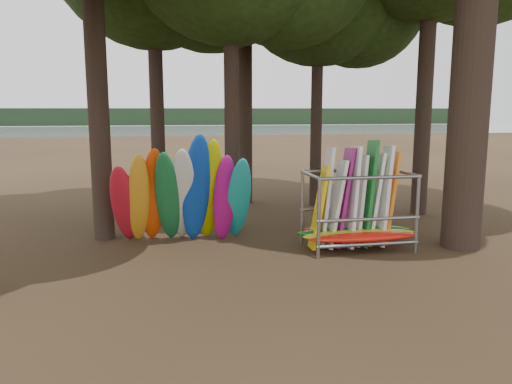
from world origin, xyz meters
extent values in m
plane|color=#47331E|center=(0.00, 0.00, 0.00)|extent=(120.00, 120.00, 0.00)
plane|color=gray|center=(0.00, 60.00, 0.00)|extent=(160.00, 160.00, 0.00)
cube|color=black|center=(0.00, 110.00, 2.00)|extent=(160.00, 4.00, 4.00)
cylinder|color=black|center=(-4.99, 2.64, 6.47)|extent=(0.58, 0.58, 12.93)
cylinder|color=black|center=(-3.42, 5.45, 5.27)|extent=(0.47, 0.47, 10.53)
cylinder|color=black|center=(-0.06, 7.52, 6.02)|extent=(0.56, 0.56, 12.04)
cylinder|color=black|center=(2.49, 6.42, 4.93)|extent=(0.43, 0.43, 9.86)
cylinder|color=black|center=(-1.20, 3.24, 5.20)|extent=(0.43, 0.43, 10.39)
cylinder|color=black|center=(5.63, 4.17, 6.18)|extent=(0.55, 0.55, 12.36)
ellipsoid|color=red|center=(-4.33, 1.68, 1.13)|extent=(0.86, 1.82, 2.44)
ellipsoid|color=orange|center=(-3.94, 1.52, 1.28)|extent=(0.77, 1.85, 2.72)
ellipsoid|color=#DD3F0C|center=(-3.56, 1.68, 1.35)|extent=(0.87, 1.69, 2.83)
ellipsoid|color=#166434|center=(-3.18, 1.51, 1.31)|extent=(0.84, 1.93, 2.78)
ellipsoid|color=silver|center=(-2.80, 1.54, 1.35)|extent=(0.70, 1.90, 2.82)
ellipsoid|color=#0C379B|center=(-2.41, 1.45, 1.53)|extent=(0.95, 1.59, 3.16)
ellipsoid|color=#AAB608|center=(-2.03, 1.64, 1.46)|extent=(0.82, 1.64, 3.03)
ellipsoid|color=#8F0D61|center=(-1.65, 1.48, 1.24)|extent=(0.73, 1.07, 2.57)
ellipsoid|color=teal|center=(-1.26, 1.42, 1.22)|extent=(0.66, 1.86, 2.57)
ellipsoid|color=red|center=(1.74, -0.19, 0.42)|extent=(2.94, 0.55, 0.24)
ellipsoid|color=gold|center=(1.74, 0.11, 0.42)|extent=(3.12, 0.55, 0.24)
ellipsoid|color=#156117|center=(1.74, 0.47, 0.42)|extent=(3.22, 0.55, 0.24)
ellipsoid|color=red|center=(1.74, 0.84, 0.42)|extent=(2.59, 0.55, 0.24)
cube|color=yellow|center=(0.73, 0.46, 1.12)|extent=(0.54, 0.73, 2.25)
cube|color=silver|center=(0.95, 0.62, 1.33)|extent=(0.43, 0.77, 2.69)
cube|color=silver|center=(1.18, 0.44, 1.18)|extent=(0.54, 0.76, 2.37)
cube|color=#8A1764|center=(1.40, 0.53, 1.33)|extent=(0.53, 0.78, 2.68)
cube|color=white|center=(1.63, 0.41, 1.35)|extent=(0.34, 0.79, 2.73)
cube|color=silver|center=(1.85, 0.54, 1.23)|extent=(0.39, 0.79, 2.49)
cube|color=#186E28|center=(2.08, 0.44, 1.43)|extent=(0.41, 0.80, 2.88)
cube|color=white|center=(2.30, 0.55, 1.25)|extent=(0.52, 0.75, 2.52)
cube|color=white|center=(2.53, 0.40, 1.35)|extent=(0.39, 0.78, 2.73)
cube|color=orange|center=(2.75, 0.56, 1.27)|extent=(0.51, 0.75, 2.57)
camera|label=1|loc=(-3.28, -11.89, 3.65)|focal=35.00mm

